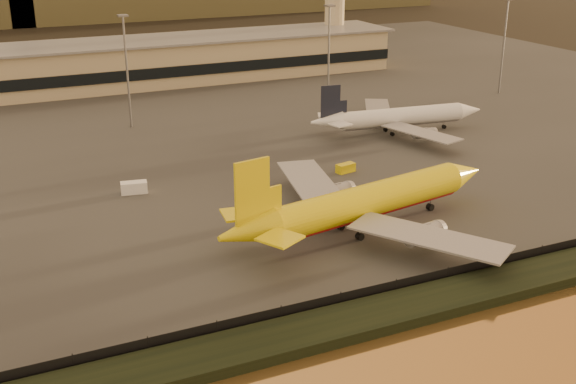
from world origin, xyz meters
name	(u,v)px	position (x,y,z in m)	size (l,w,h in m)	color
ground	(333,259)	(0.00, 0.00, 0.00)	(900.00, 900.00, 0.00)	black
embankment	(400,310)	(0.00, -17.00, 0.70)	(320.00, 7.00, 1.40)	black
tarmac	(157,109)	(0.00, 95.00, 0.10)	(320.00, 220.00, 0.20)	#2D2D2D
perimeter_fence	(382,291)	(0.00, -13.00, 1.30)	(300.00, 0.05, 2.20)	black
terminal_building	(76,68)	(-14.52, 125.55, 6.25)	(202.00, 25.00, 12.60)	tan
apron_light_masts	(239,55)	(15.00, 75.00, 15.70)	(152.20, 12.20, 25.40)	slate
dhl_cargo_jet	(365,203)	(8.74, 6.54, 4.76)	(50.97, 49.27, 15.27)	#DBC60B
white_narrowbody_jet	(399,117)	(43.19, 50.27, 3.76)	(41.48, 40.20, 11.91)	white
gse_vehicle_yellow	(346,168)	(19.50, 31.68, 1.04)	(3.71, 1.67, 1.67)	#DBC60B
gse_vehicle_white	(134,187)	(-19.52, 37.44, 1.22)	(4.53, 2.04, 2.04)	white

